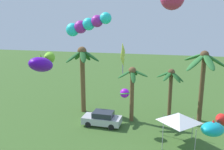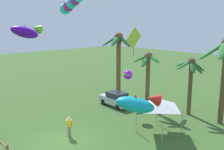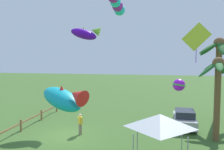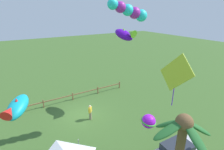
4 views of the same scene
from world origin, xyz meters
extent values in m
plane|color=#3D6028|center=(0.00, 0.00, 0.00)|extent=(120.00, 120.00, 0.00)
cylinder|color=brown|center=(-0.90, 10.79, 2.74)|extent=(0.43, 0.43, 5.48)
ellipsoid|color=#236028|center=(-0.09, 10.65, 5.29)|extent=(1.76, 0.76, 0.79)
ellipsoid|color=#236028|center=(-1.55, 11.10, 5.11)|extent=(1.63, 1.11, 1.12)
ellipsoid|color=#236028|center=(-1.59, 10.45, 5.19)|extent=(1.68, 1.16, 0.98)
ellipsoid|color=#236028|center=(-0.72, 10.12, 5.06)|extent=(0.86, 1.58, 1.22)
sphere|color=brown|center=(-0.90, 10.79, 5.48)|extent=(0.82, 0.82, 0.82)
cylinder|color=brown|center=(-6.80, 12.21, 3.57)|extent=(0.54, 0.54, 7.14)
ellipsoid|color=#1E5623|center=(-5.82, 12.18, 6.67)|extent=(2.14, 0.72, 1.45)
ellipsoid|color=#1E5623|center=(-7.48, 11.51, 6.65)|extent=(1.93, 1.96, 1.49)
ellipsoid|color=#1E5623|center=(-6.38, 11.28, 6.73)|extent=(1.49, 2.25, 1.34)
sphere|color=brown|center=(-6.80, 12.21, 7.14)|extent=(1.03, 1.03, 1.03)
cube|color=brown|center=(-7.10, -3.87, 0.47)|extent=(0.12, 0.12, 0.95)
cube|color=brown|center=(-3.67, -3.87, 0.47)|extent=(0.12, 0.12, 0.95)
cube|color=brown|center=(-0.24, -3.87, 0.47)|extent=(0.12, 0.12, 0.95)
cube|color=brown|center=(-0.24, -3.87, 0.66)|extent=(13.82, 0.09, 0.11)
cube|color=#BCBCC1|center=(-3.68, 8.93, 0.60)|extent=(3.95, 1.82, 0.70)
cube|color=#282D38|center=(-3.53, 8.93, 1.23)|extent=(2.07, 1.56, 0.56)
cylinder|color=black|center=(-4.91, 8.19, 0.30)|extent=(0.61, 0.20, 0.60)
cylinder|color=black|center=(-4.86, 9.75, 0.30)|extent=(0.61, 0.20, 0.60)
cylinder|color=black|center=(-2.49, 8.11, 0.30)|extent=(0.61, 0.20, 0.60)
cylinder|color=black|center=(-2.44, 9.68, 0.30)|extent=(0.61, 0.20, 0.60)
cylinder|color=gray|center=(-0.40, 0.96, 0.42)|extent=(0.26, 0.26, 0.84)
cube|color=yellow|center=(-0.40, 0.96, 1.11)|extent=(0.43, 0.43, 0.54)
sphere|color=beige|center=(-0.40, 0.96, 1.48)|extent=(0.21, 0.21, 0.21)
cylinder|color=yellow|center=(-0.23, 1.12, 1.06)|extent=(0.09, 0.09, 0.52)
cylinder|color=yellow|center=(-0.57, 0.80, 1.06)|extent=(0.09, 0.09, 0.52)
cylinder|color=#9E9EA3|center=(2.49, 5.51, 1.05)|extent=(0.06, 0.06, 2.10)
cylinder|color=#9E9EA3|center=(2.49, 8.11, 1.05)|extent=(0.06, 0.06, 2.10)
pyramid|color=white|center=(3.79, 6.81, 2.48)|extent=(2.86, 2.86, 0.75)
sphere|color=#A819E3|center=(-1.22, 8.21, 3.85)|extent=(0.88, 0.88, 0.88)
torus|color=green|center=(-1.22, 8.21, 3.85)|extent=(1.34, 1.34, 0.29)
sphere|color=#25E0DD|center=(-4.26, 3.36, 9.94)|extent=(0.96, 0.96, 0.96)
sphere|color=purple|center=(-3.63, 3.29, 10.15)|extent=(0.92, 0.92, 0.92)
sphere|color=#25E0DD|center=(-2.99, 3.22, 10.35)|extent=(0.88, 0.88, 0.88)
cube|color=#BAD02D|center=(-1.64, 9.41, 7.34)|extent=(0.20, 2.10, 2.10)
cylinder|color=#6627CF|center=(-1.64, 9.41, 6.15)|extent=(0.05, 0.05, 1.37)
ellipsoid|color=#530AB7|center=(-5.02, -0.13, 7.99)|extent=(1.54, 2.74, 1.51)
cone|color=#7CD22D|center=(-5.15, 0.97, 8.28)|extent=(0.89, 1.05, 0.96)
cone|color=#7CD22D|center=(-5.02, -0.13, 8.39)|extent=(0.55, 0.55, 0.50)
ellipsoid|color=#12A8BD|center=(5.62, 2.00, 3.83)|extent=(2.40, 2.93, 1.52)
cone|color=red|center=(6.17, 2.99, 4.12)|extent=(1.17, 1.24, 0.98)
cone|color=red|center=(5.62, 2.00, 4.24)|extent=(0.68, 0.68, 0.51)
camera|label=1|loc=(2.54, -13.60, 10.82)|focal=39.38mm
camera|label=2|loc=(16.03, -9.18, 8.76)|focal=41.64mm
camera|label=3|loc=(16.69, 6.58, 5.95)|focal=38.50mm
camera|label=4|loc=(5.41, 14.78, 10.29)|focal=27.68mm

